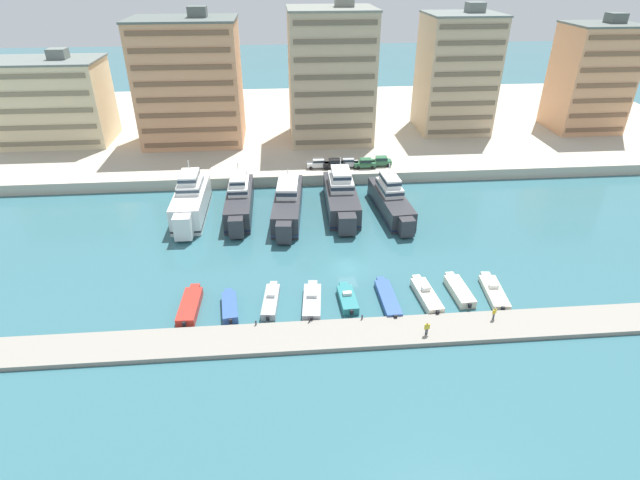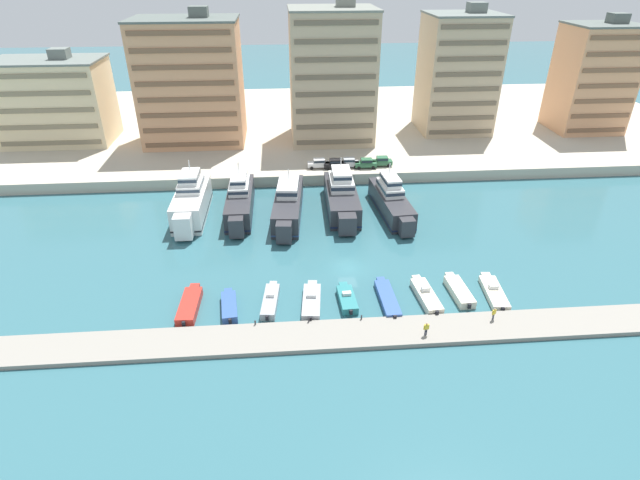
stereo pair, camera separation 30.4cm
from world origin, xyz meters
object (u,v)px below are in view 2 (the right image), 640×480
at_px(yacht_charcoal_center, 391,200).
at_px(car_silver_mid_left, 348,162).
at_px(pedestrian_mid_deck, 494,313).
at_px(yacht_charcoal_center_left, 342,196).
at_px(car_white_far_left, 319,163).
at_px(car_green_center_left, 366,163).
at_px(motorboat_red_far_left, 190,305).
at_px(motorboat_grey_mid_left, 270,301).
at_px(yacht_white_far_left, 191,201).
at_px(yacht_charcoal_mid_left, 288,203).
at_px(yacht_charcoal_left, 240,200).
at_px(motorboat_cream_mid_right, 426,295).
at_px(car_green_center, 382,161).
at_px(motorboat_teal_center, 347,299).
at_px(motorboat_cream_far_right, 493,292).
at_px(car_black_left, 335,163).
at_px(motorboat_cream_right, 459,291).
at_px(pedestrian_near_edge, 426,328).
at_px(motorboat_blue_center_right, 387,298).
at_px(motorboat_blue_left, 229,306).
at_px(motorboat_grey_center_left, 312,301).

height_order(yacht_charcoal_center, car_silver_mid_left, yacht_charcoal_center).
bearing_deg(pedestrian_mid_deck, yacht_charcoal_center_left, 114.08).
xyz_separation_m(car_white_far_left, car_green_center_left, (8.99, -0.69, 0.00)).
height_order(motorboat_red_far_left, motorboat_grey_mid_left, motorboat_grey_mid_left).
relative_size(yacht_white_far_left, yacht_charcoal_mid_left, 0.87).
distance_m(yacht_charcoal_left, motorboat_red_far_left, 26.42).
bearing_deg(motorboat_cream_mid_right, yacht_charcoal_left, 133.00).
bearing_deg(motorboat_red_far_left, car_green_center, 52.21).
bearing_deg(yacht_charcoal_mid_left, motorboat_teal_center, -74.98).
bearing_deg(motorboat_grey_mid_left, motorboat_red_far_left, -178.96).
relative_size(motorboat_cream_far_right, car_green_center_left, 1.95).
distance_m(yacht_charcoal_mid_left, car_black_left, 17.57).
height_order(yacht_charcoal_center, motorboat_cream_right, yacht_charcoal_center).
bearing_deg(pedestrian_near_edge, motorboat_blue_center_right, 111.52).
xyz_separation_m(motorboat_grey_mid_left, car_black_left, (12.05, 39.15, 2.55)).
relative_size(yacht_charcoal_mid_left, motorboat_blue_center_right, 2.39).
relative_size(motorboat_grey_mid_left, motorboat_cream_right, 1.03).
xyz_separation_m(yacht_charcoal_left, motorboat_blue_left, (0.16, -26.51, -1.78)).
height_order(motorboat_red_far_left, motorboat_blue_center_right, motorboat_red_far_left).
bearing_deg(motorboat_teal_center, motorboat_grey_mid_left, 177.70).
height_order(yacht_charcoal_left, yacht_charcoal_center, yacht_charcoal_left).
bearing_deg(car_black_left, motorboat_red_far_left, -119.00).
distance_m(yacht_charcoal_mid_left, motorboat_cream_right, 31.95).
relative_size(yacht_charcoal_mid_left, pedestrian_near_edge, 11.88).
distance_m(motorboat_grey_center_left, car_green_center, 43.38).
xyz_separation_m(yacht_charcoal_mid_left, yacht_charcoal_center_left, (9.00, 1.45, 0.23)).
relative_size(yacht_charcoal_mid_left, motorboat_cream_far_right, 2.52).
bearing_deg(motorboat_blue_center_right, yacht_charcoal_left, 126.66).
relative_size(motorboat_blue_left, motorboat_teal_center, 1.05).
height_order(yacht_charcoal_center, motorboat_teal_center, yacht_charcoal_center).
distance_m(car_white_far_left, pedestrian_near_edge, 48.14).
height_order(motorboat_grey_mid_left, motorboat_blue_center_right, motorboat_grey_mid_left).
height_order(car_green_center, pedestrian_near_edge, car_green_center).
distance_m(yacht_charcoal_center, pedestrian_near_edge, 31.72).
relative_size(car_green_center, pedestrian_mid_deck, 2.58).
distance_m(motorboat_red_far_left, car_green_center_left, 47.99).
bearing_deg(car_green_center, motorboat_grey_mid_left, -118.07).
distance_m(motorboat_grey_mid_left, car_silver_mid_left, 42.25).
height_order(yacht_charcoal_center, motorboat_blue_center_right, yacht_charcoal_center).
xyz_separation_m(motorboat_blue_center_right, car_black_left, (-2.40, 39.68, 2.64)).
xyz_separation_m(yacht_charcoal_center_left, motorboat_cream_mid_right, (7.53, -26.15, -1.86)).
relative_size(car_silver_mid_left, pedestrian_mid_deck, 2.58).
relative_size(yacht_white_far_left, motorboat_cream_right, 2.43).
relative_size(motorboat_grey_center_left, motorboat_cream_mid_right, 0.98).
relative_size(motorboat_blue_center_right, car_silver_mid_left, 2.04).
bearing_deg(car_black_left, pedestrian_near_edge, -83.60).
xyz_separation_m(yacht_charcoal_center_left, car_green_center_left, (6.19, 13.21, 0.67)).
relative_size(car_white_far_left, car_black_left, 1.00).
xyz_separation_m(yacht_charcoal_mid_left, motorboat_teal_center, (6.61, -24.62, -1.63)).
bearing_deg(yacht_charcoal_mid_left, motorboat_red_far_left, -117.23).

